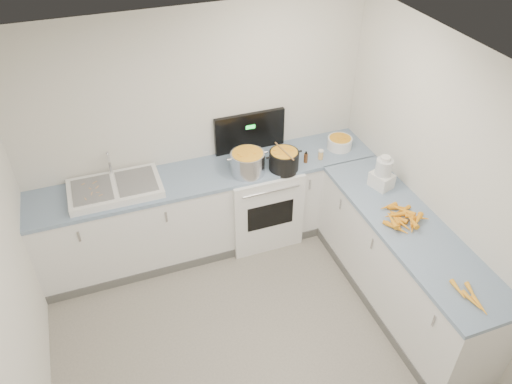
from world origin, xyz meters
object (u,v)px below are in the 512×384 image
object	(u,v)px
mixing_bowl	(340,143)
extract_bottle	(306,158)
stove	(259,199)
spice_jar	(321,155)
food_processor	(383,174)
sink	(115,188)
black_pot	(284,161)
steel_pot	(248,164)

from	to	relation	value
mixing_bowl	extract_bottle	bearing A→B (deg)	-164.22
stove	spice_jar	world-z (taller)	stove
extract_bottle	spice_jar	distance (m)	0.17
spice_jar	food_processor	xyz separation A→B (m)	(0.33, -0.63, 0.10)
stove	food_processor	distance (m)	1.37
sink	extract_bottle	xyz separation A→B (m)	(1.90, -0.17, 0.01)
sink	extract_bottle	world-z (taller)	sink
stove	sink	world-z (taller)	stove
stove	extract_bottle	distance (m)	0.70
extract_bottle	spice_jar	size ratio (longest dim) A/B	1.14
stove	food_processor	world-z (taller)	stove
sink	spice_jar	size ratio (longest dim) A/B	9.60
sink	black_pot	world-z (taller)	sink
black_pot	mixing_bowl	world-z (taller)	black_pot
spice_jar	food_processor	distance (m)	0.72
steel_pot	black_pot	size ratio (longest dim) A/B	1.13
stove	black_pot	world-z (taller)	stove
stove	black_pot	size ratio (longest dim) A/B	4.54
stove	mixing_bowl	distance (m)	1.05
steel_pot	spice_jar	xyz separation A→B (m)	(0.79, -0.03, -0.06)
spice_jar	food_processor	size ratio (longest dim) A/B	0.26
food_processor	steel_pot	bearing A→B (deg)	149.68
mixing_bowl	food_processor	bearing A→B (deg)	-86.26
extract_bottle	food_processor	size ratio (longest dim) A/B	0.30
extract_bottle	food_processor	bearing A→B (deg)	-51.25
extract_bottle	black_pot	bearing A→B (deg)	-174.95
sink	extract_bottle	size ratio (longest dim) A/B	8.43
extract_bottle	sink	bearing A→B (deg)	175.02
food_processor	stove	bearing A→B (deg)	140.86
black_pot	food_processor	world-z (taller)	food_processor
spice_jar	food_processor	bearing A→B (deg)	-62.26
black_pot	extract_bottle	distance (m)	0.26
food_processor	spice_jar	bearing A→B (deg)	117.74
steel_pot	mixing_bowl	size ratio (longest dim) A/B	1.29
stove	black_pot	bearing A→B (deg)	-40.98
black_pot	spice_jar	xyz separation A→B (m)	(0.42, 0.03, -0.04)
sink	food_processor	xyz separation A→B (m)	(2.41, -0.79, 0.11)
sink	mixing_bowl	xyz separation A→B (m)	(2.36, -0.04, 0.02)
mixing_bowl	spice_jar	distance (m)	0.31
stove	mixing_bowl	world-z (taller)	stove
black_pot	extract_bottle	size ratio (longest dim) A/B	2.94
mixing_bowl	food_processor	size ratio (longest dim) A/B	0.77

